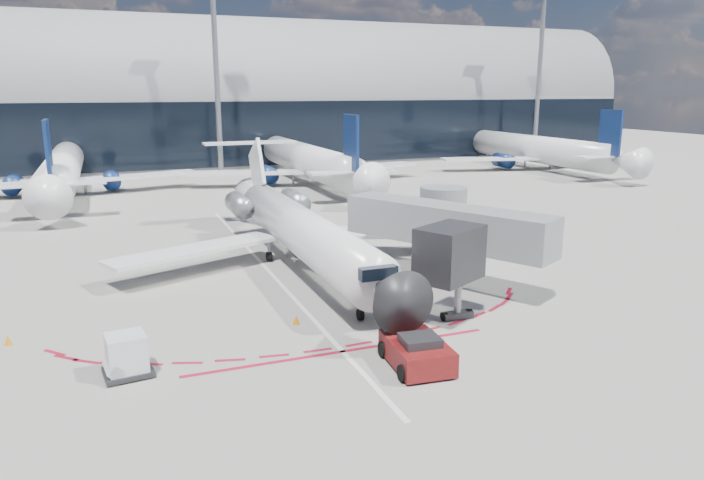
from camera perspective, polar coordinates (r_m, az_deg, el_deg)
name	(u,v)px	position (r m, az deg, el deg)	size (l,w,h in m)	color
ground	(276,279)	(38.35, -6.89, -3.58)	(260.00, 260.00, 0.00)	gray
apron_centerline	(268,271)	(40.21, -7.61, -2.78)	(0.25, 40.00, 0.01)	silver
apron_stop_bar	(343,351)	(28.02, -0.86, -10.10)	(14.00, 0.25, 0.01)	maroon
terminal_building	(166,107)	(100.95, -16.55, 11.52)	(150.00, 24.15, 24.00)	gray
jet_bridge	(445,228)	(38.43, 8.42, 1.06)	(10.03, 15.20, 4.90)	gray
light_mast_centre	(217,78)	(84.71, -12.20, 14.16)	(0.70, 0.70, 25.00)	gray
light_mast_east	(539,80)	(105.20, 16.62, 13.75)	(0.70, 0.70, 25.00)	gray
regional_jet	(297,227)	(40.81, -5.00, 1.17)	(24.37, 30.05, 7.53)	white
pushback_tug	(417,352)	(26.56, 5.91, -10.06)	(2.65, 5.65, 1.45)	#540F0C
ramp_worker	(383,306)	(31.32, 2.80, -5.98)	(0.57, 0.37, 1.55)	#ABD716
uld_container	(127,356)	(27.04, -19.80, -9.87)	(2.04, 1.80, 1.75)	black
safety_cone_left	(8,340)	(32.53, -28.79, -8.00)	(0.33, 0.33, 0.45)	orange
safety_cone_right	(296,320)	(31.10, -5.08, -7.23)	(0.33, 0.33, 0.46)	orange
bg_airliner_1	(59,144)	(74.92, -25.08, 7.89)	(33.56, 35.54, 10.86)	white
bg_airliner_2	(308,138)	(76.49, -4.05, 9.25)	(33.89, 35.88, 10.96)	white
bg_airliner_3	(536,130)	(94.73, 16.35, 9.58)	(33.84, 35.83, 10.95)	white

